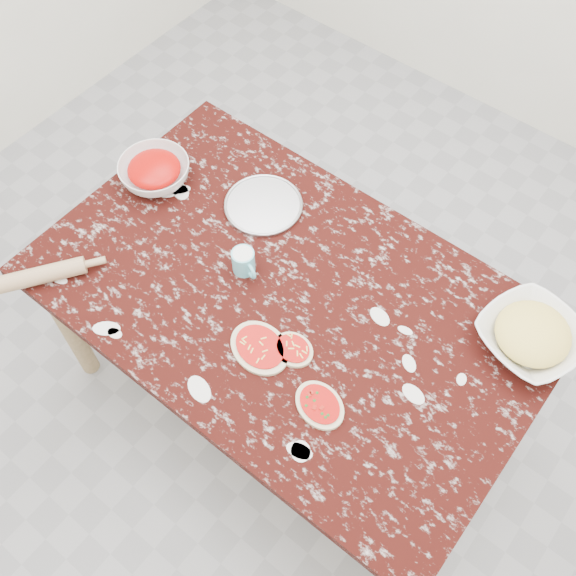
{
  "coord_description": "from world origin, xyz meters",
  "views": [
    {
      "loc": [
        0.69,
        -0.87,
        2.55
      ],
      "look_at": [
        0.0,
        0.0,
        0.8
      ],
      "focal_mm": 41.81,
      "sensor_mm": 36.0,
      "label": 1
    }
  ],
  "objects_px": {
    "worktable": "(288,310)",
    "flour_mug": "(244,262)",
    "sauce_bowl": "(155,172)",
    "cheese_bowl": "(531,337)",
    "rolling_pin": "(40,275)",
    "pizza_tray": "(263,206)"
  },
  "relations": [
    {
      "from": "worktable",
      "to": "flour_mug",
      "type": "distance_m",
      "value": 0.22
    },
    {
      "from": "pizza_tray",
      "to": "rolling_pin",
      "type": "xyz_separation_m",
      "value": [
        -0.36,
        -0.67,
        0.02
      ]
    },
    {
      "from": "worktable",
      "to": "cheese_bowl",
      "type": "xyz_separation_m",
      "value": [
        0.67,
        0.32,
        0.12
      ]
    },
    {
      "from": "flour_mug",
      "to": "worktable",
      "type": "bearing_deg",
      "value": 2.2
    },
    {
      "from": "sauce_bowl",
      "to": "rolling_pin",
      "type": "distance_m",
      "value": 0.53
    },
    {
      "from": "worktable",
      "to": "pizza_tray",
      "type": "bearing_deg",
      "value": 141.53
    },
    {
      "from": "pizza_tray",
      "to": "cheese_bowl",
      "type": "height_order",
      "value": "cheese_bowl"
    },
    {
      "from": "cheese_bowl",
      "to": "flour_mug",
      "type": "bearing_deg",
      "value": -158.78
    },
    {
      "from": "rolling_pin",
      "to": "flour_mug",
      "type": "bearing_deg",
      "value": 42.11
    },
    {
      "from": "sauce_bowl",
      "to": "worktable",
      "type": "bearing_deg",
      "value": -7.85
    },
    {
      "from": "pizza_tray",
      "to": "sauce_bowl",
      "type": "bearing_deg",
      "value": -159.41
    },
    {
      "from": "worktable",
      "to": "rolling_pin",
      "type": "distance_m",
      "value": 0.8
    },
    {
      "from": "worktable",
      "to": "sauce_bowl",
      "type": "height_order",
      "value": "sauce_bowl"
    },
    {
      "from": "cheese_bowl",
      "to": "worktable",
      "type": "bearing_deg",
      "value": -154.39
    },
    {
      "from": "worktable",
      "to": "pizza_tray",
      "type": "xyz_separation_m",
      "value": [
        -0.29,
        0.23,
        0.09
      ]
    },
    {
      "from": "sauce_bowl",
      "to": "flour_mug",
      "type": "relative_size",
      "value": 2.3
    },
    {
      "from": "worktable",
      "to": "sauce_bowl",
      "type": "relative_size",
      "value": 6.43
    },
    {
      "from": "pizza_tray",
      "to": "cheese_bowl",
      "type": "bearing_deg",
      "value": 5.22
    },
    {
      "from": "worktable",
      "to": "flour_mug",
      "type": "height_order",
      "value": "flour_mug"
    },
    {
      "from": "worktable",
      "to": "rolling_pin",
      "type": "xyz_separation_m",
      "value": [
        -0.65,
        -0.44,
        0.11
      ]
    },
    {
      "from": "pizza_tray",
      "to": "sauce_bowl",
      "type": "xyz_separation_m",
      "value": [
        -0.37,
        -0.14,
        0.03
      ]
    },
    {
      "from": "worktable",
      "to": "flour_mug",
      "type": "xyz_separation_m",
      "value": [
        -0.17,
        -0.01,
        0.13
      ]
    }
  ]
}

